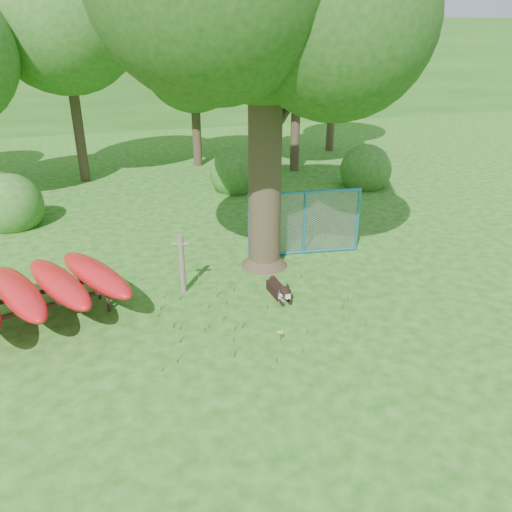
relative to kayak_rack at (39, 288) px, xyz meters
name	(u,v)px	position (x,y,z in m)	size (l,w,h in m)	color
ground	(266,333)	(3.85, -1.70, -0.69)	(80.00, 80.00, 0.00)	#1B5010
wooden_post	(182,262)	(2.72, 0.35, -0.01)	(0.35, 0.17, 1.29)	brown
kayak_rack	(39,288)	(0.00, 0.00, 0.00)	(3.56, 3.19, 0.91)	black
husky_dog	(280,291)	(4.56, -0.52, -0.54)	(0.27, 1.01, 0.45)	black
fence_section	(304,223)	(5.91, 1.43, 0.12)	(2.75, 0.48, 2.70)	teal
wildflower_clump	(280,333)	(4.00, -2.03, -0.52)	(0.10, 0.10, 0.21)	#3C7C28
bg_tree_b	(62,14)	(0.85, 10.30, 4.92)	(5.20, 5.20, 8.22)	#32271B
bg_tree_c	(193,60)	(5.35, 11.30, 3.41)	(4.00, 4.00, 6.12)	#32271B
bg_tree_d	(298,32)	(8.85, 9.30, 4.39)	(4.80, 4.80, 7.50)	#32271B
bg_tree_e	(336,28)	(11.85, 12.30, 4.54)	(4.60, 4.60, 7.55)	#32271B
shrub_left	(14,226)	(-1.15, 5.80, -0.69)	(1.80, 1.80, 1.80)	#285C1D
shrub_right	(364,186)	(10.35, 6.30, -0.69)	(1.80, 1.80, 1.80)	#285C1D
shrub_mid	(236,190)	(5.85, 7.30, -0.69)	(1.80, 1.80, 1.80)	#285C1D
wooded_hillside	(125,68)	(3.85, 26.30, 2.31)	(80.00, 12.00, 6.00)	#285C1D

